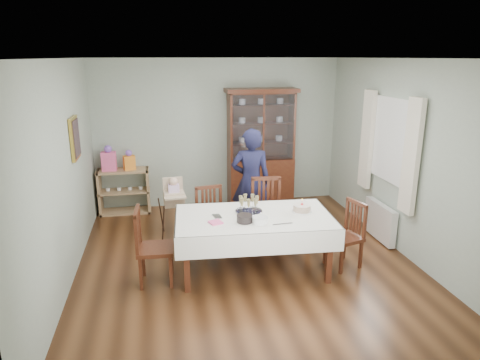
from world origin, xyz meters
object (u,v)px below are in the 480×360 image
object	(u,v)px
chair_far_left	(212,232)
champagne_tray	(249,207)
china_cabinet	(261,146)
chair_end_left	(155,261)
chair_end_right	(344,247)
birthday_cake	(302,208)
woman	(251,182)
sideboard	(124,191)
chair_far_right	(267,228)
gift_bag_orange	(129,161)
gift_bag_pink	(109,159)
high_chair	(175,213)
dining_table	(254,243)

from	to	relation	value
chair_far_left	champagne_tray	xyz separation A→B (m)	(0.42, -0.55, 0.55)
china_cabinet	chair_end_left	world-z (taller)	china_cabinet
chair_end_left	champagne_tray	size ratio (longest dim) A/B	2.68
chair_end_right	birthday_cake	xyz separation A→B (m)	(-0.57, 0.14, 0.54)
woman	birthday_cake	size ratio (longest dim) A/B	6.43
sideboard	chair_far_right	distance (m)	2.88
birthday_cake	chair_far_left	bearing A→B (deg)	148.60
chair_far_right	chair_end_left	size ratio (longest dim) A/B	1.05
chair_far_left	chair_end_left	xyz separation A→B (m)	(-0.82, -0.77, 0.01)
birthday_cake	gift_bag_orange	bearing A→B (deg)	132.70
chair_far_right	gift_bag_pink	distance (m)	3.11
chair_far_left	woman	distance (m)	1.05
chair_far_left	chair_end_left	bearing A→B (deg)	-145.63
sideboard	champagne_tray	distance (m)	3.02
chair_end_left	chair_end_right	xyz separation A→B (m)	(2.49, -0.04, -0.02)
sideboard	high_chair	bearing A→B (deg)	-54.65
high_chair	birthday_cake	bearing A→B (deg)	-43.78
chair_end_right	birthday_cake	bearing A→B (deg)	-120.06
chair_end_right	champagne_tray	bearing A→B (deg)	-118.13
dining_table	chair_far_left	bearing A→B (deg)	123.05
sideboard	chair_end_right	world-z (taller)	chair_end_right
dining_table	chair_end_right	size ratio (longest dim) A/B	2.33
gift_bag_pink	birthday_cake	bearing A→B (deg)	-43.37
chair_end_left	gift_bag_orange	world-z (taller)	gift_bag_orange
china_cabinet	birthday_cake	distance (m)	2.54
woman	high_chair	bearing A→B (deg)	2.74
chair_end_right	high_chair	world-z (taller)	high_chair
chair_far_left	birthday_cake	size ratio (longest dim) A/B	3.55
chair_far_right	high_chair	distance (m)	1.50
chair_end_right	birthday_cake	size ratio (longest dim) A/B	3.40
china_cabinet	champagne_tray	size ratio (longest dim) A/B	6.02
birthday_cake	gift_bag_pink	xyz separation A→B (m)	(-2.66, 2.52, 0.19)
dining_table	chair_far_right	xyz separation A→B (m)	(0.35, 0.66, -0.08)
chair_far_right	birthday_cake	xyz separation A→B (m)	(0.30, -0.63, 0.50)
sideboard	chair_far_left	world-z (taller)	chair_far_left
woman	champagne_tray	bearing A→B (deg)	84.69
woman	sideboard	bearing A→B (deg)	-24.22
chair_end_right	gift_bag_pink	xyz separation A→B (m)	(-3.23, 2.65, 0.73)
dining_table	chair_end_right	xyz separation A→B (m)	(1.22, -0.11, -0.12)
dining_table	champagne_tray	size ratio (longest dim) A/B	5.74
dining_table	champagne_tray	xyz separation A→B (m)	(-0.04, 0.15, 0.44)
birthday_cake	china_cabinet	bearing A→B (deg)	88.83
chair_far_left	chair_far_right	distance (m)	0.81
birthday_cake	chair_end_right	bearing A→B (deg)	-13.58
chair_end_left	birthday_cake	distance (m)	1.99
chair_far_left	chair_end_right	world-z (taller)	chair_far_left
sideboard	chair_end_right	distance (m)	4.04
chair_far_left	chair_end_right	distance (m)	1.86
high_chair	gift_bag_pink	world-z (taller)	gift_bag_pink
chair_far_left	woman	size ratio (longest dim) A/B	0.55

